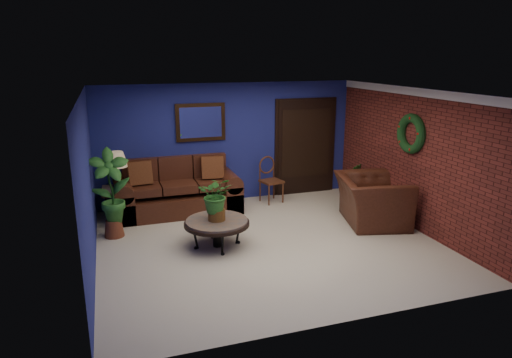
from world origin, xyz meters
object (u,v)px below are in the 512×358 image
object	(u,v)px
table_lamp	(117,166)
side_chair	(270,176)
coffee_table	(217,223)
armchair	(372,200)
end_table	(120,195)
sofa	(178,194)

from	to	relation	value
table_lamp	side_chair	bearing A→B (deg)	1.30
coffee_table	armchair	size ratio (longest dim) A/B	0.79
coffee_table	end_table	distance (m)	2.41
end_table	armchair	size ratio (longest dim) A/B	0.48
coffee_table	side_chair	xyz separation A→B (m)	(1.63, 1.99, 0.15)
coffee_table	table_lamp	distance (m)	2.49
table_lamp	side_chair	world-z (taller)	table_lamp
sofa	side_chair	size ratio (longest dim) A/B	2.49
table_lamp	armchair	distance (m)	4.82
end_table	side_chair	size ratio (longest dim) A/B	0.67
coffee_table	side_chair	size ratio (longest dim) A/B	1.10
sofa	end_table	size ratio (longest dim) A/B	3.71
sofa	side_chair	distance (m)	1.98
sofa	end_table	world-z (taller)	sofa
sofa	table_lamp	distance (m)	1.30
end_table	side_chair	distance (m)	3.09
sofa	coffee_table	distance (m)	1.99
coffee_table	armchair	world-z (taller)	armchair
side_chair	sofa	bearing A→B (deg)	167.57
end_table	table_lamp	bearing A→B (deg)	-26.57
sofa	end_table	distance (m)	1.12
table_lamp	armchair	xyz separation A→B (m)	(4.45, -1.75, -0.60)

